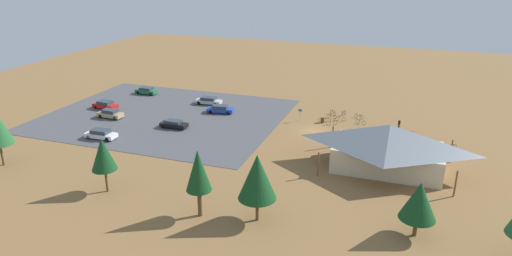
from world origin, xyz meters
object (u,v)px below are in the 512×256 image
Objects in this scene: pine_mideast at (419,201)px; pine_far_east at (198,171)px; bicycle_blue_lone_west at (323,120)px; car_tan_second_row at (110,114)px; bicycle_yellow_edge_south at (413,135)px; trash_bin at (323,120)px; bicycle_teal_near_sign at (333,113)px; bicycle_purple_lone_east at (453,147)px; bicycle_yellow_by_bin at (361,122)px; visitor_crossing_yard at (399,124)px; pine_east at (103,154)px; bicycle_green_trailside at (332,123)px; bicycle_orange_yard_right at (433,148)px; pine_midwest at (257,177)px; bicycle_silver_yard_center at (445,153)px; car_black_back_corner at (174,124)px; lot_sign at (300,113)px; car_white_inner_stall at (101,134)px; car_green_near_entry at (146,91)px; bike_pavilion at (388,144)px; bicycle_black_yard_front at (359,116)px; bicycle_white_near_porch at (341,119)px; bicycle_purple_edge_north at (344,113)px; car_red_mid_lot at (105,105)px; car_blue_end_stall at (220,109)px; car_silver_far_end at (209,101)px; bicycle_red_mid_cluster at (332,116)px.

pine_far_east is (21.05, 3.57, 1.35)m from pine_mideast.
pine_far_east is at bearing 79.34° from bicycle_blue_lone_west.
pine_far_east is 1.70× the size of car_tan_second_row.
pine_far_east is 4.51× the size of bicycle_yellow_edge_south.
bicycle_teal_near_sign is (-0.87, -4.77, -0.08)m from trash_bin.
bicycle_purple_lone_east is 0.83× the size of bicycle_yellow_by_bin.
pine_east is at bearing 46.79° from visitor_crossing_yard.
bicycle_orange_yard_right is at bearing 159.86° from bicycle_green_trailside.
visitor_crossing_yard is at bearing -110.62° from pine_midwest.
pine_east is 3.77× the size of bicycle_silver_yard_center.
pine_midwest is (15.18, 2.44, 1.14)m from pine_mideast.
car_black_back_corner reaches higher than bicycle_orange_yard_right.
trash_bin is at bearing -8.72° from bicycle_yellow_edge_south.
lot_sign is 23.17m from bicycle_silver_yard_center.
car_white_inner_stall is at bearing -13.97° from pine_mideast.
pine_midwest is 1.67× the size of car_green_near_entry.
car_white_inner_stall is at bearing 4.65° from bike_pavilion.
pine_mideast reaches higher than car_green_near_entry.
car_black_back_corner reaches higher than bicycle_black_yard_front.
bicycle_white_near_porch is 1.09× the size of bicycle_purple_edge_north.
bicycle_green_trailside is at bearing 171.47° from car_green_near_entry.
car_blue_end_stall is (-20.37, -4.62, -0.02)m from car_red_mid_lot.
bicycle_white_near_porch is 27.21m from car_black_back_corner.
pine_midwest reaches higher than bicycle_silver_yard_center.
car_silver_far_end is at bearing -2.65° from bicycle_white_near_porch.
car_black_back_corner reaches higher than bicycle_purple_edge_north.
bicycle_black_yard_front is (-11.48, -36.84, -4.76)m from pine_far_east.
bicycle_black_yard_front reaches higher than bicycle_yellow_by_bin.
car_white_inner_stall is (30.52, 22.75, 0.38)m from bicycle_teal_near_sign.
car_green_near_entry is (14.58, -2.13, -0.00)m from car_silver_far_end.
bicycle_blue_lone_west is (11.09, -15.03, -3.00)m from bike_pavilion.
bicycle_yellow_edge_south is at bearing -55.09° from bicycle_orange_yard_right.
pine_far_east is at bearing 174.37° from pine_east.
bicycle_silver_yard_center is at bearing 127.01° from bicycle_yellow_edge_south.
bicycle_blue_lone_west is at bearing 79.34° from bicycle_teal_near_sign.
car_tan_second_row is at bearing -54.41° from pine_east.
car_tan_second_row reaches higher than car_red_mid_lot.
pine_east is at bearing 127.23° from car_red_mid_lot.
car_blue_end_stall is at bearing -40.70° from pine_mideast.
car_red_mid_lot is 18.42m from car_silver_far_end.
bicycle_yellow_edge_south is 1.03× the size of bicycle_purple_edge_north.
pine_mideast is at bearing 79.09° from bicycle_purple_lone_east.
bicycle_red_mid_cluster is 0.38× the size of car_green_near_entry.
lot_sign is 8.44m from bicycle_purple_edge_north.
bicycle_yellow_edge_south reaches higher than bicycle_black_yard_front.
pine_east is 44.67m from visitor_crossing_yard.
car_white_inner_stall is at bearing 19.88° from bicycle_yellow_edge_south.
pine_east is 4.06× the size of bicycle_black_yard_front.
car_tan_second_row is (52.51, 1.78, 0.38)m from bicycle_silver_yard_center.
visitor_crossing_yard reaches higher than car_white_inner_stall.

